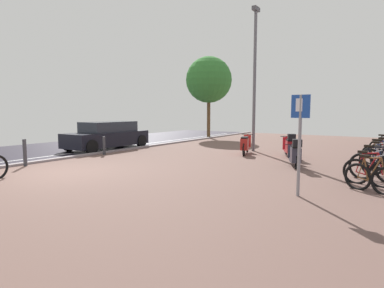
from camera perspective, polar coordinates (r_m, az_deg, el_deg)
The scene contains 17 objects.
ground at distance 9.50m, azimuth -17.32°, elevation -5.94°, with size 21.00×40.00×0.13m.
bicycle_rack_00 at distance 8.58m, azimuth 29.13°, elevation -5.31°, with size 1.23×0.58×0.92m.
bicycle_rack_01 at distance 9.31m, azimuth 28.82°, elevation -4.43°, with size 1.28×0.48×0.94m.
bicycle_rack_02 at distance 10.03m, azimuth 29.69°, elevation -3.61°, with size 1.41×0.57×1.03m.
bicycle_rack_03 at distance 10.76m, azimuth 30.73°, elevation -3.20°, with size 1.23×0.58×0.95m.
bicycle_rack_04 at distance 11.49m, azimuth 30.52°, elevation -2.56°, with size 1.34×0.65×1.01m.
bicycle_rack_05 at distance 12.22m, azimuth 30.84°, elevation -2.09°, with size 1.37×0.61×1.03m.
bicycle_rack_06 at distance 12.96m, azimuth 30.33°, elevation -1.73°, with size 1.26×0.54×0.97m.
scooter_near at distance 13.58m, azimuth 16.87°, elevation -0.37°, with size 0.99×1.71×1.01m.
scooter_mid at distance 14.07m, azimuth 9.41°, elevation -0.12°, with size 0.79×1.84×0.86m.
scooter_far at distance 11.31m, azimuth 17.80°, elevation -1.69°, with size 0.92×1.66×1.00m.
parked_car_near at distance 16.41m, azimuth -14.74°, elevation 1.44°, with size 1.78×4.26×1.34m.
parking_sign at distance 7.39m, azimuth 18.54°, elevation 1.77°, with size 0.40×0.07×2.23m.
lamp_post at distance 15.37m, azimuth 11.03°, elevation 12.18°, with size 0.20×0.52×6.52m.
street_tree at distance 22.65m, azimuth 3.00°, elevation 11.27°, with size 3.17×3.17×5.59m.
bollard_near at distance 12.32m, azimuth -27.49°, elevation -1.38°, with size 0.12×0.12×0.93m.
bollard_far at distance 14.32m, azimuth -15.31°, elevation -0.28°, with size 0.12×0.12×0.78m.
Camera 1 is at (8.65, -5.87, 1.89)m, focal length 30.12 mm.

